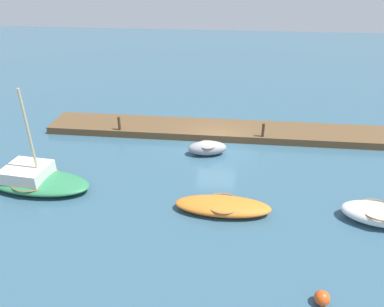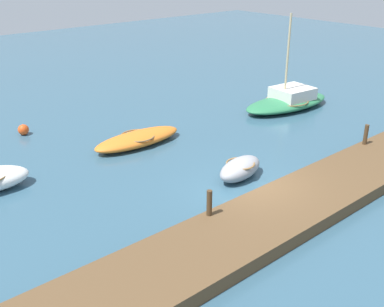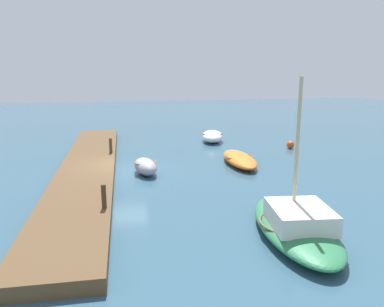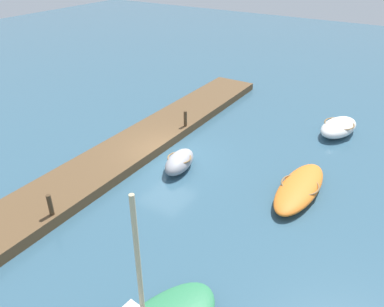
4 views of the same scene
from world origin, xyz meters
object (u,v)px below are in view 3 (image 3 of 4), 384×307
object	(u,v)px
dinghy_grey	(146,166)
marker_buoy	(290,145)
sailboat_green	(296,224)
mooring_post_mid_west	(104,196)
rowboat_orange	(239,159)
rowboat_white	(212,136)
mooring_post_west	(111,146)

from	to	relation	value
dinghy_grey	marker_buoy	world-z (taller)	dinghy_grey
dinghy_grey	sailboat_green	bearing A→B (deg)	17.41
mooring_post_mid_west	rowboat_orange	bearing A→B (deg)	133.73
dinghy_grey	marker_buoy	distance (m)	11.31
rowboat_white	marker_buoy	size ratio (longest dim) A/B	6.18
rowboat_orange	rowboat_white	world-z (taller)	rowboat_white
rowboat_white	marker_buoy	world-z (taller)	rowboat_white
dinghy_grey	mooring_post_west	xyz separation A→B (m)	(-3.39, -1.88, 0.50)
rowboat_white	mooring_post_west	world-z (taller)	mooring_post_west
rowboat_white	mooring_post_west	bearing A→B (deg)	-46.65
dinghy_grey	rowboat_white	size ratio (longest dim) A/B	0.75
sailboat_green	dinghy_grey	world-z (taller)	sailboat_green
rowboat_white	mooring_post_mid_west	xyz separation A→B (m)	(13.94, -7.37, 0.50)
dinghy_grey	mooring_post_mid_west	distance (m)	6.27
sailboat_green	mooring_post_west	distance (m)	13.61
sailboat_green	mooring_post_mid_west	size ratio (longest dim) A/B	6.71
mooring_post_west	mooring_post_mid_west	world-z (taller)	mooring_post_mid_west
mooring_post_west	sailboat_green	bearing A→B (deg)	28.10
dinghy_grey	mooring_post_west	world-z (taller)	mooring_post_west
rowboat_orange	marker_buoy	size ratio (longest dim) A/B	8.48
rowboat_orange	dinghy_grey	size ratio (longest dim) A/B	1.82
dinghy_grey	marker_buoy	bearing A→B (deg)	104.13
dinghy_grey	mooring_post_mid_west	bearing A→B (deg)	-27.84
rowboat_white	marker_buoy	xyz separation A→B (m)	(3.31, 4.80, -0.16)
rowboat_white	mooring_post_west	xyz separation A→B (m)	(4.60, -7.37, 0.49)
dinghy_grey	marker_buoy	size ratio (longest dim) A/B	4.65
sailboat_green	rowboat_orange	world-z (taller)	sailboat_green
dinghy_grey	rowboat_white	distance (m)	9.69
rowboat_orange	dinghy_grey	distance (m)	5.64
rowboat_orange	marker_buoy	world-z (taller)	rowboat_orange
sailboat_green	dinghy_grey	xyz separation A→B (m)	(-8.61, -4.53, -0.04)
rowboat_orange	rowboat_white	distance (m)	6.86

